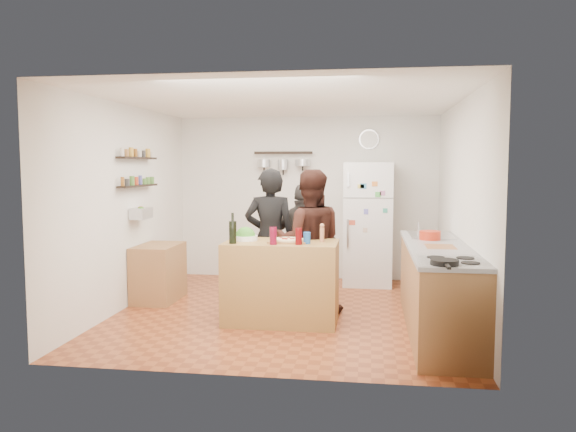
% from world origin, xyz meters
% --- Properties ---
extents(room_shell, '(4.20, 4.20, 4.20)m').
position_xyz_m(room_shell, '(0.00, 0.39, 1.25)').
color(room_shell, brown).
rests_on(room_shell, ground).
extents(prep_island, '(1.25, 0.72, 0.91)m').
position_xyz_m(prep_island, '(0.00, -0.43, 0.46)').
color(prep_island, '#A2773B').
rests_on(prep_island, floor).
extents(pizza_board, '(0.42, 0.34, 0.02)m').
position_xyz_m(pizza_board, '(0.08, -0.45, 0.92)').
color(pizza_board, olive).
rests_on(pizza_board, prep_island).
extents(pizza, '(0.34, 0.34, 0.02)m').
position_xyz_m(pizza, '(0.08, -0.45, 0.94)').
color(pizza, beige).
rests_on(pizza, pizza_board).
extents(salad_bowl, '(0.27, 0.27, 0.05)m').
position_xyz_m(salad_bowl, '(-0.42, -0.38, 0.94)').
color(salad_bowl, white).
rests_on(salad_bowl, prep_island).
extents(wine_bottle, '(0.08, 0.08, 0.25)m').
position_xyz_m(wine_bottle, '(-0.50, -0.65, 1.03)').
color(wine_bottle, black).
rests_on(wine_bottle, prep_island).
extents(wine_glass_near, '(0.08, 0.08, 0.19)m').
position_xyz_m(wine_glass_near, '(-0.05, -0.67, 1.00)').
color(wine_glass_near, '#60081D').
rests_on(wine_glass_near, prep_island).
extents(wine_glass_far, '(0.07, 0.07, 0.18)m').
position_xyz_m(wine_glass_far, '(0.22, -0.63, 1.00)').
color(wine_glass_far, '#540709').
rests_on(wine_glass_far, prep_island).
extents(pepper_mill, '(0.05, 0.05, 0.16)m').
position_xyz_m(pepper_mill, '(0.45, -0.38, 0.99)').
color(pepper_mill, '#B0704A').
rests_on(pepper_mill, prep_island).
extents(salt_canister, '(0.08, 0.08, 0.13)m').
position_xyz_m(salt_canister, '(0.30, -0.55, 0.97)').
color(salt_canister, '#1C529C').
rests_on(salt_canister, prep_island).
extents(person_left, '(0.67, 0.47, 1.72)m').
position_xyz_m(person_left, '(-0.24, 0.20, 0.86)').
color(person_left, black).
rests_on(person_left, floor).
extents(person_center, '(0.90, 0.74, 1.71)m').
position_xyz_m(person_center, '(0.27, 0.02, 0.86)').
color(person_center, black).
rests_on(person_center, floor).
extents(person_back, '(0.94, 0.52, 1.52)m').
position_xyz_m(person_back, '(0.13, 0.60, 0.76)').
color(person_back, '#2C2927').
rests_on(person_back, floor).
extents(counter_run, '(0.63, 2.63, 0.90)m').
position_xyz_m(counter_run, '(1.70, -0.55, 0.45)').
color(counter_run, '#9E7042').
rests_on(counter_run, floor).
extents(stove_top, '(0.60, 0.62, 0.02)m').
position_xyz_m(stove_top, '(1.70, -1.50, 0.91)').
color(stove_top, white).
rests_on(stove_top, counter_run).
extents(skillet, '(0.24, 0.24, 0.05)m').
position_xyz_m(skillet, '(1.60, -1.74, 0.94)').
color(skillet, black).
rests_on(skillet, stove_top).
extents(sink, '(0.50, 0.80, 0.03)m').
position_xyz_m(sink, '(1.70, 0.30, 0.92)').
color(sink, silver).
rests_on(sink, counter_run).
extents(cutting_board, '(0.30, 0.40, 0.02)m').
position_xyz_m(cutting_board, '(1.70, -0.63, 0.91)').
color(cutting_board, '#975F37').
rests_on(cutting_board, counter_run).
extents(red_bowl, '(0.24, 0.24, 0.10)m').
position_xyz_m(red_bowl, '(1.65, -0.10, 0.97)').
color(red_bowl, red).
rests_on(red_bowl, counter_run).
extents(fridge, '(0.70, 0.68, 1.80)m').
position_xyz_m(fridge, '(0.95, 1.75, 0.90)').
color(fridge, white).
rests_on(fridge, floor).
extents(wall_clock, '(0.30, 0.03, 0.30)m').
position_xyz_m(wall_clock, '(0.95, 2.08, 2.15)').
color(wall_clock, silver).
rests_on(wall_clock, back_wall).
extents(spice_shelf_lower, '(0.12, 1.00, 0.02)m').
position_xyz_m(spice_shelf_lower, '(-1.93, 0.20, 1.50)').
color(spice_shelf_lower, black).
rests_on(spice_shelf_lower, left_wall).
extents(spice_shelf_upper, '(0.12, 1.00, 0.02)m').
position_xyz_m(spice_shelf_upper, '(-1.93, 0.20, 1.85)').
color(spice_shelf_upper, black).
rests_on(spice_shelf_upper, left_wall).
extents(produce_basket, '(0.18, 0.35, 0.14)m').
position_xyz_m(produce_basket, '(-1.90, 0.20, 1.15)').
color(produce_basket, silver).
rests_on(produce_basket, left_wall).
extents(side_table, '(0.50, 0.80, 0.73)m').
position_xyz_m(side_table, '(-1.74, 0.34, 0.36)').
color(side_table, '#A77046').
rests_on(side_table, floor).
extents(pot_rack, '(0.90, 0.04, 0.04)m').
position_xyz_m(pot_rack, '(-0.35, 2.00, 1.95)').
color(pot_rack, black).
rests_on(pot_rack, back_wall).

